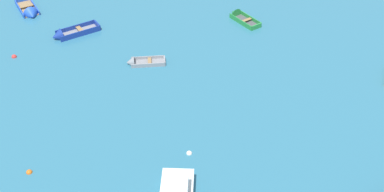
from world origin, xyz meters
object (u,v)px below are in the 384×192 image
object	(u,v)px
rowboat_blue_far_right	(30,13)
rowboat_deep_blue_cluster_outer	(67,34)
mooring_buoy_outer_edge	(189,153)
mooring_buoy_far_field	(29,172)
rowboat_grey_outer_right	(138,62)
rowboat_green_cluster_inner	(239,17)
mooring_buoy_between_boats_right	(14,57)

from	to	relation	value
rowboat_blue_far_right	rowboat_deep_blue_cluster_outer	distance (m)	5.23
rowboat_deep_blue_cluster_outer	mooring_buoy_outer_edge	xyz separation A→B (m)	(9.20, -12.90, -0.19)
mooring_buoy_far_field	rowboat_grey_outer_right	bearing A→B (deg)	63.55
rowboat_green_cluster_inner	mooring_buoy_far_field	bearing A→B (deg)	-127.70
mooring_buoy_outer_edge	mooring_buoy_between_boats_right	bearing A→B (deg)	141.12
mooring_buoy_outer_edge	rowboat_grey_outer_right	bearing A→B (deg)	111.21
rowboat_grey_outer_right	mooring_buoy_far_field	distance (m)	11.41
rowboat_deep_blue_cluster_outer	mooring_buoy_between_boats_right	bearing A→B (deg)	-139.45
mooring_buoy_between_boats_right	rowboat_deep_blue_cluster_outer	bearing A→B (deg)	40.55
rowboat_blue_far_right	mooring_buoy_far_field	xyz separation A→B (m)	(4.37, -17.79, -0.16)
rowboat_green_cluster_inner	mooring_buoy_outer_edge	size ratio (longest dim) A/B	9.63
rowboat_green_cluster_inner	rowboat_blue_far_right	size ratio (longest dim) A/B	0.83
mooring_buoy_far_field	rowboat_deep_blue_cluster_outer	bearing A→B (deg)	92.56
rowboat_green_cluster_inner	mooring_buoy_outer_edge	xyz separation A→B (m)	(-4.35, -15.47, -0.17)
rowboat_grey_outer_right	mooring_buoy_far_field	bearing A→B (deg)	-116.45
rowboat_blue_far_right	rowboat_deep_blue_cluster_outer	xyz separation A→B (m)	(3.74, -3.66, 0.03)
rowboat_blue_far_right	rowboat_grey_outer_right	size ratio (longest dim) A/B	1.34
rowboat_grey_outer_right	rowboat_blue_far_right	bearing A→B (deg)	141.27
rowboat_grey_outer_right	mooring_buoy_far_field	xyz separation A→B (m)	(-5.08, -10.22, -0.14)
rowboat_blue_far_right	mooring_buoy_between_boats_right	bearing A→B (deg)	-86.11
rowboat_green_cluster_inner	mooring_buoy_between_boats_right	distance (m)	17.69
rowboat_grey_outer_right	mooring_buoy_far_field	size ratio (longest dim) A/B	8.46
mooring_buoy_far_field	rowboat_green_cluster_inner	bearing A→B (deg)	52.30
mooring_buoy_outer_edge	rowboat_green_cluster_inner	bearing A→B (deg)	74.30
mooring_buoy_between_boats_right	rowboat_blue_far_right	bearing A→B (deg)	93.89
rowboat_blue_far_right	rowboat_green_cluster_inner	bearing A→B (deg)	-3.59
rowboat_green_cluster_inner	mooring_buoy_far_field	distance (m)	21.12
mooring_buoy_between_boats_right	rowboat_grey_outer_right	bearing A→B (deg)	-6.96
rowboat_green_cluster_inner	rowboat_grey_outer_right	xyz separation A→B (m)	(-7.83, -6.49, -0.03)
rowboat_blue_far_right	rowboat_grey_outer_right	bearing A→B (deg)	-38.73
rowboat_blue_far_right	mooring_buoy_far_field	distance (m)	18.32
rowboat_green_cluster_inner	rowboat_deep_blue_cluster_outer	xyz separation A→B (m)	(-13.55, -2.57, 0.02)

